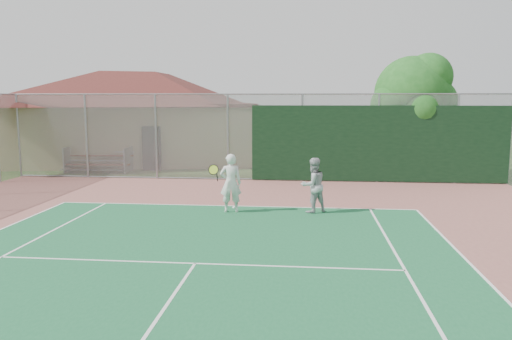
{
  "coord_description": "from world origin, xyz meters",
  "views": [
    {
      "loc": [
        2.19,
        -3.05,
        3.27
      ],
      "look_at": [
        0.8,
        10.61,
        1.33
      ],
      "focal_mm": 35.0,
      "sensor_mm": 36.0,
      "label": 1
    }
  ],
  "objects": [
    {
      "name": "player_grey_back",
      "position": [
        2.4,
        11.28,
        0.8
      ],
      "size": [
        0.98,
        0.92,
        1.6
      ],
      "rotation": [
        0.0,
        0.0,
        3.7
      ],
      "color": "#ABADB0",
      "rests_on": "ground"
    },
    {
      "name": "clubhouse",
      "position": [
        -6.9,
        23.27,
        2.84
      ],
      "size": [
        14.41,
        11.02,
        5.59
      ],
      "rotation": [
        0.0,
        0.0,
        0.2
      ],
      "color": "tan",
      "rests_on": "ground"
    },
    {
      "name": "tree",
      "position": [
        6.65,
        18.57,
        3.4
      ],
      "size": [
        3.71,
        3.52,
        5.18
      ],
      "color": "#3D2B16",
      "rests_on": "ground"
    },
    {
      "name": "player_white_front",
      "position": [
        0.01,
        11.07,
        0.86
      ],
      "size": [
        0.95,
        0.65,
        1.71
      ],
      "rotation": [
        0.0,
        0.0,
        3.29
      ],
      "color": "silver",
      "rests_on": "ground"
    },
    {
      "name": "back_fence",
      "position": [
        2.11,
        16.98,
        1.67
      ],
      "size": [
        20.08,
        0.11,
        3.53
      ],
      "color": "gray",
      "rests_on": "ground"
    },
    {
      "name": "bleachers",
      "position": [
        -7.31,
        19.03,
        0.59
      ],
      "size": [
        3.04,
        1.92,
        1.11
      ],
      "rotation": [
        0.0,
        0.0,
        0.05
      ],
      "color": "#943F22",
      "rests_on": "ground"
    }
  ]
}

